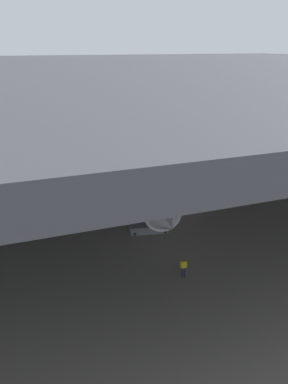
{
  "coord_description": "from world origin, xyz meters",
  "views": [
    {
      "loc": [
        -22.91,
        -44.17,
        17.34
      ],
      "look_at": [
        -3.79,
        -1.72,
        2.44
      ],
      "focal_mm": 43.38,
      "sensor_mm": 36.0,
      "label": 1
    }
  ],
  "objects_px": {
    "airplane_main": "(137,173)",
    "baggage_tug": "(81,182)",
    "boarding_stairs": "(148,225)",
    "crew_worker_by_stairs": "(145,210)",
    "crew_worker_near_nose": "(184,267)"
  },
  "relations": [
    {
      "from": "airplane_main",
      "to": "baggage_tug",
      "type": "xyz_separation_m",
      "value": [
        -4.2,
        8.38,
        -2.77
      ]
    },
    {
      "from": "baggage_tug",
      "to": "boarding_stairs",
      "type": "bearing_deg",
      "value": -85.18
    },
    {
      "from": "crew_worker_by_stairs",
      "to": "baggage_tug",
      "type": "distance_m",
      "value": 14.15
    },
    {
      "from": "crew_worker_by_stairs",
      "to": "baggage_tug",
      "type": "bearing_deg",
      "value": 101.21
    },
    {
      "from": "crew_worker_near_nose",
      "to": "baggage_tug",
      "type": "height_order",
      "value": "crew_worker_near_nose"
    },
    {
      "from": "airplane_main",
      "to": "crew_worker_by_stairs",
      "type": "xyz_separation_m",
      "value": [
        -1.45,
        -5.5,
        -2.35
      ]
    },
    {
      "from": "crew_worker_near_nose",
      "to": "crew_worker_by_stairs",
      "type": "relative_size",
      "value": 0.93
    },
    {
      "from": "boarding_stairs",
      "to": "crew_worker_near_nose",
      "type": "xyz_separation_m",
      "value": [
        -1.29,
        -9.41,
        0.16
      ]
    },
    {
      "from": "crew_worker_near_nose",
      "to": "baggage_tug",
      "type": "distance_m",
      "value": 26.73
    },
    {
      "from": "boarding_stairs",
      "to": "crew_worker_near_nose",
      "type": "height_order",
      "value": "boarding_stairs"
    },
    {
      "from": "boarding_stairs",
      "to": "crew_worker_by_stairs",
      "type": "distance_m",
      "value": 3.69
    },
    {
      "from": "boarding_stairs",
      "to": "crew_worker_by_stairs",
      "type": "xyz_separation_m",
      "value": [
        1.29,
        3.45,
        0.23
      ]
    },
    {
      "from": "boarding_stairs",
      "to": "baggage_tug",
      "type": "height_order",
      "value": "boarding_stairs"
    },
    {
      "from": "airplane_main",
      "to": "boarding_stairs",
      "type": "height_order",
      "value": "airplane_main"
    },
    {
      "from": "airplane_main",
      "to": "crew_worker_by_stairs",
      "type": "relative_size",
      "value": 19.98
    }
  ]
}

